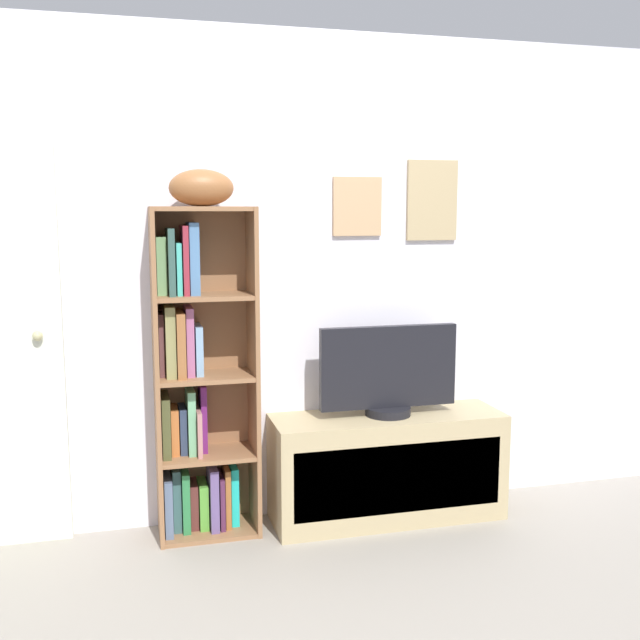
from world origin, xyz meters
name	(u,v)px	position (x,y,z in m)	size (l,w,h in m)	color
ground	(365,634)	(0.00, 0.00, -0.02)	(5.20, 5.20, 0.04)	gray
back_wall	(296,279)	(0.00, 1.13, 1.17)	(4.80, 0.08, 2.33)	white
bookshelf	(196,387)	(-0.50, 0.99, 0.70)	(0.46, 0.27, 1.52)	#926441
football	(201,188)	(-0.46, 0.96, 1.60)	(0.28, 0.16, 0.16)	brown
tv_stand	(387,467)	(0.41, 0.92, 0.26)	(1.13, 0.36, 0.52)	tan
television	(389,372)	(0.41, 0.92, 0.73)	(0.68, 0.22, 0.44)	black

